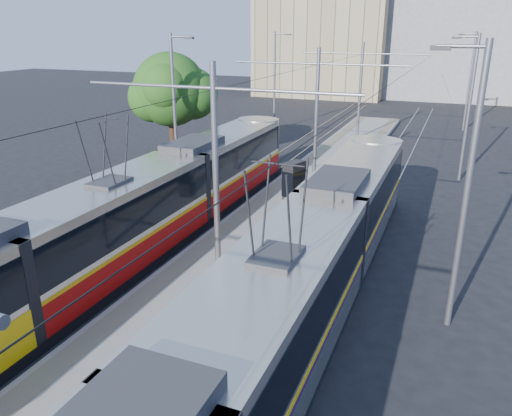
% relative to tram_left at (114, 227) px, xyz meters
% --- Properties ---
extents(platform, '(4.00, 50.00, 0.30)m').
position_rel_tram_left_xyz_m(platform, '(3.60, 9.83, -1.56)').
color(platform, gray).
rests_on(platform, ground).
extents(tactile_strip_left, '(0.70, 50.00, 0.01)m').
position_rel_tram_left_xyz_m(tactile_strip_left, '(2.15, 9.83, -1.40)').
color(tactile_strip_left, gray).
rests_on(tactile_strip_left, platform).
extents(tactile_strip_right, '(0.70, 50.00, 0.01)m').
position_rel_tram_left_xyz_m(tactile_strip_right, '(5.05, 9.83, -1.40)').
color(tactile_strip_right, gray).
rests_on(tactile_strip_right, platform).
extents(rails, '(8.71, 70.00, 0.03)m').
position_rel_tram_left_xyz_m(rails, '(3.60, 9.83, -1.69)').
color(rails, gray).
rests_on(rails, ground).
extents(tram_left, '(2.43, 29.03, 5.50)m').
position_rel_tram_left_xyz_m(tram_left, '(0.00, 0.00, 0.00)').
color(tram_left, black).
rests_on(tram_left, ground).
extents(tram_right, '(2.43, 29.42, 5.50)m').
position_rel_tram_left_xyz_m(tram_right, '(7.20, -3.34, 0.15)').
color(tram_right, black).
rests_on(tram_right, ground).
extents(catenary, '(9.20, 70.00, 7.00)m').
position_rel_tram_left_xyz_m(catenary, '(3.60, 6.99, 2.82)').
color(catenary, slate).
rests_on(catenary, platform).
extents(street_lamps, '(15.18, 38.22, 8.00)m').
position_rel_tram_left_xyz_m(street_lamps, '(3.60, 13.83, 2.47)').
color(street_lamps, slate).
rests_on(street_lamps, ground).
extents(shelter, '(0.92, 1.17, 2.26)m').
position_rel_tram_left_xyz_m(shelter, '(4.04, 7.82, -0.22)').
color(shelter, black).
rests_on(shelter, platform).
extents(tree, '(4.80, 4.43, 6.97)m').
position_rel_tram_left_xyz_m(tree, '(-5.17, 13.20, 3.00)').
color(tree, '#382314').
rests_on(tree, ground).
extents(building_left, '(16.32, 12.24, 14.85)m').
position_rel_tram_left_xyz_m(building_left, '(-6.40, 52.83, 5.73)').
color(building_left, tan).
rests_on(building_left, ground).
extents(building_centre, '(18.36, 14.28, 15.15)m').
position_rel_tram_left_xyz_m(building_centre, '(9.60, 56.83, 5.88)').
color(building_centre, gray).
rests_on(building_centre, ground).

